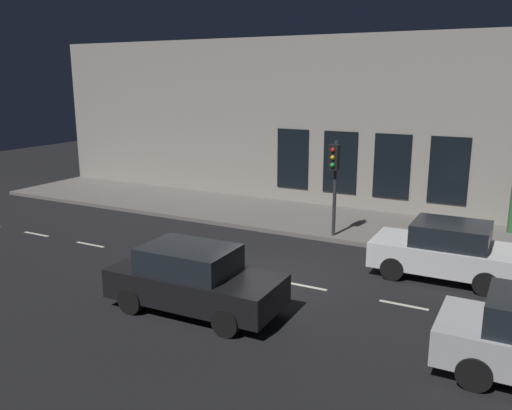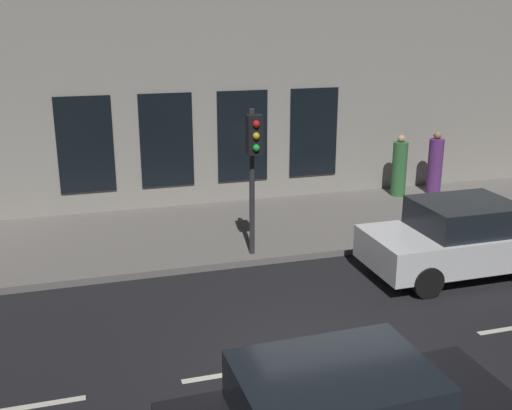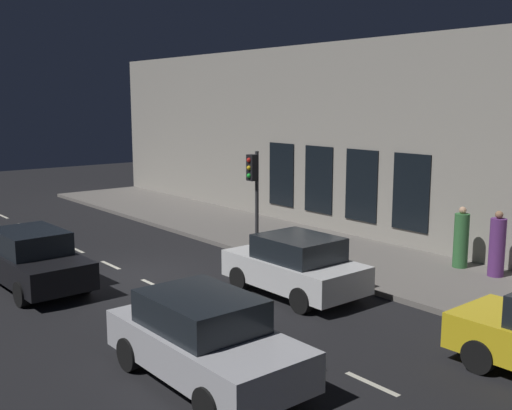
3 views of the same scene
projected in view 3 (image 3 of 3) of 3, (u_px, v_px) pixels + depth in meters
ground_plane at (136, 277)px, 17.74m from camera, size 60.00×60.00×0.00m
sidewalk at (294, 243)px, 21.62m from camera, size 4.50×32.00×0.15m
building_facade at (346, 141)px, 22.63m from camera, size 0.65×32.00×7.13m
lane_centre_line at (153, 284)px, 16.98m from camera, size 0.12×27.20×0.01m
traffic_light at (254, 180)px, 19.85m from camera, size 0.46×0.32×3.26m
parked_car_0 at (205, 339)px, 11.05m from camera, size 1.96×4.17×1.58m
parked_car_1 at (33, 259)px, 16.56m from camera, size 1.94×4.21×1.58m
parked_car_3 at (295, 265)px, 15.97m from camera, size 1.99×3.85×1.58m
pedestrian_0 at (461, 240)px, 18.06m from camera, size 0.58×0.58×1.82m
pedestrian_1 at (497, 246)px, 17.13m from camera, size 0.61×0.61×1.86m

